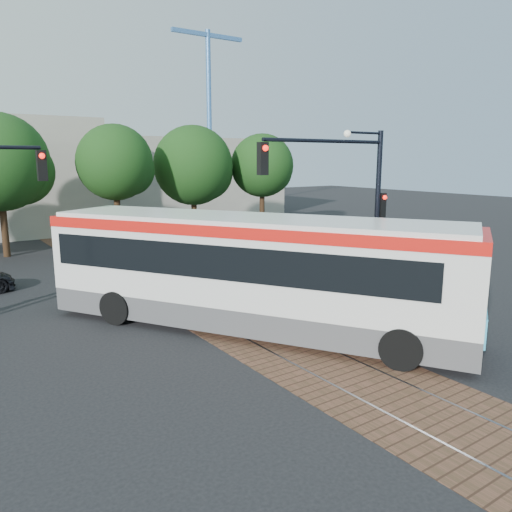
{
  "coord_description": "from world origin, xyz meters",
  "views": [
    {
      "loc": [
        -8.5,
        -12.9,
        5.28
      ],
      "look_at": [
        2.14,
        2.5,
        1.6
      ],
      "focal_mm": 35.0,
      "sensor_mm": 36.0,
      "label": 1
    }
  ],
  "objects": [
    {
      "name": "warehouses",
      "position": [
        -0.53,
        28.75,
        3.81
      ],
      "size": [
        40.0,
        13.0,
        8.0
      ],
      "color": "#ADA899",
      "rests_on": "ground"
    },
    {
      "name": "tree_row",
      "position": [
        1.21,
        16.42,
        4.85
      ],
      "size": [
        26.4,
        5.6,
        7.67
      ],
      "color": "#382314",
      "rests_on": "ground"
    },
    {
      "name": "signal_pole_main",
      "position": [
        3.86,
        -0.81,
        4.16
      ],
      "size": [
        5.49,
        0.46,
        6.0
      ],
      "color": "black",
      "rests_on": "ground"
    },
    {
      "name": "ground",
      "position": [
        0.0,
        0.0,
        0.0
      ],
      "size": [
        120.0,
        120.0,
        0.0
      ],
      "primitive_type": "plane",
      "color": "black",
      "rests_on": "ground"
    },
    {
      "name": "city_bus",
      "position": [
        -0.15,
        -0.45,
        1.97
      ],
      "size": [
        9.37,
        12.69,
        3.54
      ],
      "rotation": [
        0.0,
        0.0,
        0.56
      ],
      "color": "#4A4A4D",
      "rests_on": "ground"
    },
    {
      "name": "traffic_island",
      "position": [
        4.82,
        -0.9,
        0.33
      ],
      "size": [
        2.2,
        5.2,
        1.13
      ],
      "color": "gray",
      "rests_on": "ground"
    },
    {
      "name": "crane",
      "position": [
        18.0,
        34.0,
        10.88
      ],
      "size": [
        8.0,
        0.5,
        18.0
      ],
      "color": "#3F72B2",
      "rests_on": "ground"
    },
    {
      "name": "trackbed",
      "position": [
        0.0,
        4.0,
        0.01
      ],
      "size": [
        3.6,
        40.0,
        0.02
      ],
      "color": "brown",
      "rests_on": "ground"
    }
  ]
}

